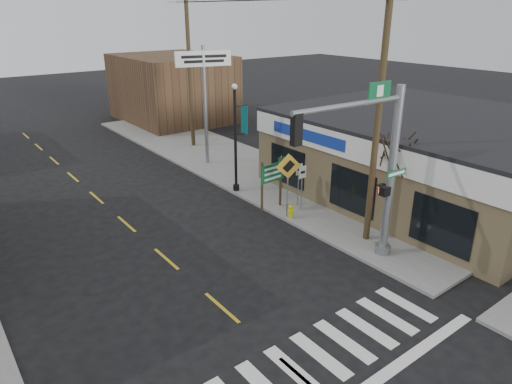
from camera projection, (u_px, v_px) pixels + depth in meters
ground at (304, 380)px, 12.18m from camera, size 140.00×140.00×0.00m
sidewalk_right at (266, 177)px, 26.82m from camera, size 6.00×38.00×0.13m
center_line at (166, 259)px, 18.08m from camera, size 0.12×56.00×0.01m
crosswalk at (294, 371)px, 12.47m from camera, size 11.00×2.20×0.01m
thrift_store at (430, 157)px, 24.03m from camera, size 12.00×14.00×4.00m
bldg_distant_right at (172, 88)px, 40.05m from camera, size 8.00×10.00×5.60m
traffic_signal_pole at (379, 160)px, 16.34m from camera, size 5.40×0.39×6.84m
guide_sign at (272, 177)px, 21.81m from camera, size 1.41×0.13×2.46m
fire_hydrant at (291, 211)px, 21.24m from camera, size 0.20×0.20×0.64m
ped_crossing_sign at (288, 175)px, 20.79m from camera, size 1.20×0.08×3.08m
lamp_post at (236, 130)px, 23.46m from camera, size 0.74×0.58×5.67m
dance_center_sign at (204, 77)px, 27.14m from camera, size 3.37×0.21×7.17m
bare_tree at (399, 141)px, 18.37m from camera, size 2.62×2.62×5.24m
shrub_front at (386, 207)px, 21.26m from camera, size 1.39×1.39×1.04m
shrub_back at (366, 194)px, 23.03m from camera, size 1.13×1.13×0.85m
utility_pole_near at (378, 118)px, 17.54m from camera, size 1.76×0.26×10.09m
utility_pole_far at (190, 69)px, 30.90m from camera, size 1.81×0.27×10.38m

